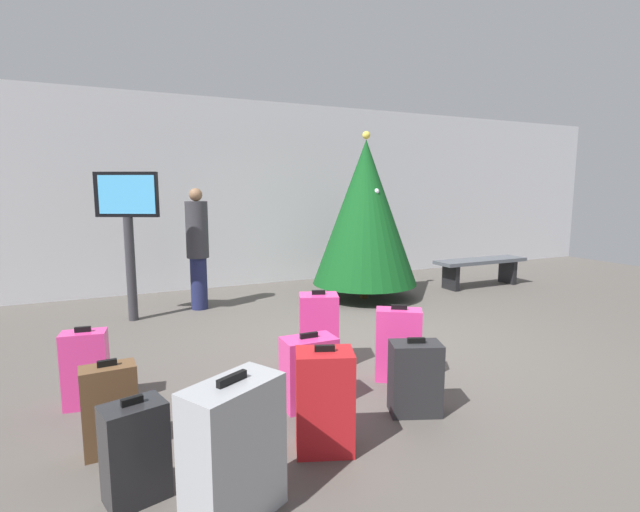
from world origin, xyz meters
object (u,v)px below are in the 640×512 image
object	(u,v)px
suitcase_1	(325,401)
suitcase_6	(135,452)
suitcase_0	(110,409)
suitcase_5	(86,369)
waiting_bench	(481,265)
suitcase_7	(234,452)
holiday_tree	(365,213)
suitcase_2	(319,331)
flight_info_kiosk	(128,219)
traveller_0	(198,246)
suitcase_3	(415,378)
suitcase_8	(309,372)
suitcase_4	(398,345)

from	to	relation	value
suitcase_1	suitcase_6	size ratio (longest dim) A/B	1.20
suitcase_0	suitcase_5	size ratio (longest dim) A/B	0.97
suitcase_5	suitcase_6	world-z (taller)	suitcase_5
waiting_bench	suitcase_7	xyz separation A→B (m)	(-5.36, -3.89, 0.00)
holiday_tree	suitcase_2	world-z (taller)	holiday_tree
holiday_tree	waiting_bench	size ratio (longest dim) A/B	1.47
flight_info_kiosk	suitcase_1	world-z (taller)	flight_info_kiosk
flight_info_kiosk	suitcase_2	xyz separation A→B (m)	(1.50, -2.47, -0.95)
suitcase_1	suitcase_6	bearing A→B (deg)	-179.67
flight_info_kiosk	traveller_0	bearing A→B (deg)	14.30
suitcase_0	suitcase_3	distance (m)	2.12
holiday_tree	waiting_bench	world-z (taller)	holiday_tree
suitcase_1	suitcase_8	size ratio (longest dim) A/B	1.20
flight_info_kiosk	suitcase_2	world-z (taller)	flight_info_kiosk
suitcase_1	suitcase_4	distance (m)	1.31
waiting_bench	flight_info_kiosk	bearing A→B (deg)	177.16
suitcase_1	flight_info_kiosk	bearing A→B (deg)	103.85
suitcase_0	suitcase_2	bearing A→B (deg)	22.59
suitcase_2	suitcase_3	distance (m)	1.18
suitcase_0	suitcase_4	distance (m)	2.34
flight_info_kiosk	suitcase_7	size ratio (longest dim) A/B	2.44
suitcase_3	suitcase_7	xyz separation A→B (m)	(-1.53, -0.55, 0.09)
traveller_0	suitcase_8	size ratio (longest dim) A/B	2.87
traveller_0	suitcase_7	xyz separation A→B (m)	(-0.65, -4.39, -0.53)
suitcase_4	suitcase_6	distance (m)	2.34
suitcase_2	suitcase_7	xyz separation A→B (m)	(-1.26, -1.70, 0.01)
waiting_bench	suitcase_5	size ratio (longest dim) A/B	2.70
suitcase_2	suitcase_7	size ratio (longest dim) A/B	0.96
waiting_bench	suitcase_2	world-z (taller)	suitcase_2
suitcase_8	suitcase_3	bearing A→B (deg)	-33.30
flight_info_kiosk	suitcase_6	world-z (taller)	flight_info_kiosk
suitcase_2	suitcase_3	size ratio (longest dim) A/B	1.27
suitcase_0	flight_info_kiosk	bearing A→B (deg)	84.35
suitcase_0	suitcase_7	size ratio (longest dim) A/B	0.80
suitcase_4	suitcase_6	world-z (taller)	suitcase_4
flight_info_kiosk	suitcase_7	world-z (taller)	flight_info_kiosk
suitcase_4	suitcase_8	world-z (taller)	suitcase_4
suitcase_1	suitcase_2	size ratio (longest dim) A/B	0.95
suitcase_1	suitcase_7	bearing A→B (deg)	-151.01
suitcase_3	suitcase_0	bearing A→B (deg)	169.51
suitcase_3	suitcase_8	distance (m)	0.81
waiting_bench	suitcase_0	size ratio (longest dim) A/B	2.79
suitcase_1	suitcase_2	bearing A→B (deg)	66.77
flight_info_kiosk	suitcase_5	size ratio (longest dim) A/B	2.96
holiday_tree	suitcase_5	distance (m)	4.55
suitcase_5	suitcase_7	distance (m)	1.87
flight_info_kiosk	suitcase_2	bearing A→B (deg)	-58.77
suitcase_2	suitcase_8	size ratio (longest dim) A/B	1.27
suitcase_1	suitcase_3	distance (m)	0.86
holiday_tree	suitcase_6	size ratio (longest dim) A/B	4.30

